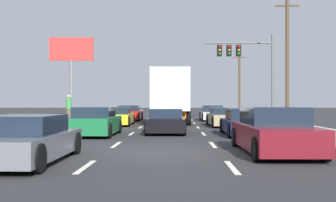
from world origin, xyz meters
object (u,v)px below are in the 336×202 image
at_px(car_tan, 224,117).
at_px(car_maroon, 274,132).
at_px(car_yellow, 117,117).
at_px(car_gray, 26,140).
at_px(car_green, 95,122).
at_px(car_red, 129,114).
at_px(pedestrian_near_corner, 69,108).
at_px(box_truck, 171,94).
at_px(car_silver, 212,114).
at_px(utility_pole_mid, 287,58).
at_px(car_black, 166,122).
at_px(utility_pole_far, 239,82).
at_px(car_navy, 244,123).
at_px(roadside_billboard, 71,59).
at_px(traffic_signal_mast, 241,57).

bearing_deg(car_tan, car_maroon, -90.26).
xyz_separation_m(car_yellow, car_gray, (0.02, -16.35, 0.00)).
height_order(car_green, car_gray, car_green).
relative_size(car_red, pedestrian_near_corner, 2.29).
bearing_deg(car_maroon, car_green, 136.54).
distance_m(box_truck, car_silver, 6.20).
bearing_deg(car_maroon, utility_pole_mid, 73.97).
height_order(car_red, pedestrian_near_corner, pedestrian_near_corner).
bearing_deg(car_green, pedestrian_near_corner, 110.64).
relative_size(car_black, car_tan, 1.01).
bearing_deg(utility_pole_mid, car_maroon, -106.03).
height_order(car_tan, utility_pole_far, utility_pole_far).
relative_size(car_yellow, car_black, 0.94).
relative_size(car_black, car_navy, 1.07).
xyz_separation_m(car_black, utility_pole_mid, (9.00, 11.54, 4.33)).
bearing_deg(roadside_billboard, car_green, -73.30).
bearing_deg(traffic_signal_mast, car_green, -117.51).
xyz_separation_m(car_black, car_silver, (3.41, 13.27, 0.03)).
xyz_separation_m(car_red, car_gray, (0.04, -23.44, -0.01)).
bearing_deg(utility_pole_far, car_silver, -104.20).
bearing_deg(utility_pole_mid, roadside_billboard, 153.73).
distance_m(car_black, pedestrian_near_corner, 10.71).
bearing_deg(car_yellow, pedestrian_near_corner, 153.12).
relative_size(car_yellow, car_green, 1.08).
relative_size(car_gray, car_maroon, 0.94).
bearing_deg(traffic_signal_mast, utility_pole_mid, -58.75).
height_order(car_green, car_silver, car_green).
bearing_deg(car_maroon, car_tan, 89.74).
bearing_deg(car_black, car_tan, 57.61).
xyz_separation_m(utility_pole_far, roadside_billboard, (-18.92, -14.33, 1.57)).
bearing_deg(car_maroon, car_gray, -163.17).
height_order(utility_pole_mid, roadside_billboard, utility_pole_mid).
bearing_deg(utility_pole_far, pedestrian_near_corner, -120.38).
height_order(car_tan, pedestrian_near_corner, pedestrian_near_corner).
bearing_deg(car_red, car_green, -89.38).
relative_size(car_tan, traffic_signal_mast, 0.63).
bearing_deg(car_red, box_truck, -56.51).
relative_size(car_silver, car_navy, 1.05).
bearing_deg(car_green, utility_pole_mid, 47.80).
relative_size(car_yellow, car_maroon, 0.94).
bearing_deg(traffic_signal_mast, car_maroon, -96.71).
distance_m(car_yellow, box_truck, 4.19).
bearing_deg(car_black, car_navy, -22.27).
distance_m(car_maroon, pedestrian_near_corner, 19.17).
xyz_separation_m(car_silver, traffic_signal_mast, (2.81, 2.85, 4.90)).
distance_m(traffic_signal_mast, utility_pole_mid, 5.39).
distance_m(car_silver, roadside_billboard, 16.23).
distance_m(car_navy, utility_pole_mid, 14.74).
height_order(car_green, roadside_billboard, roadside_billboard).
distance_m(car_yellow, roadside_billboard, 16.85).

